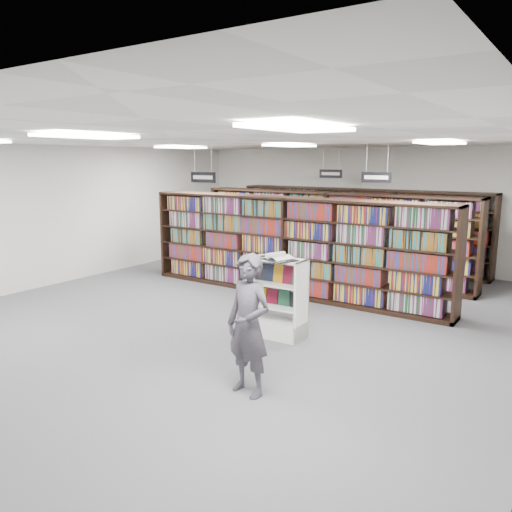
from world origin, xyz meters
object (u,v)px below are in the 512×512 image
Objects in this scene: endcap_display at (278,309)px; open_book at (276,257)px; shopper at (249,325)px; bookshelf_row_near at (289,246)px.

open_book is (0.02, -0.10, 0.89)m from endcap_display.
endcap_display is 2.17m from shopper.
bookshelf_row_near is 2.74m from open_book.
open_book is at bearing -63.94° from bookshelf_row_near.
open_book is (1.20, -2.45, 0.29)m from bookshelf_row_near.
bookshelf_row_near is at bearing 122.53° from shopper.
shopper is at bearing -65.56° from bookshelf_row_near.
shopper reaches higher than open_book.
bookshelf_row_near is 4.75m from shopper.
bookshelf_row_near is 9.10× the size of open_book.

